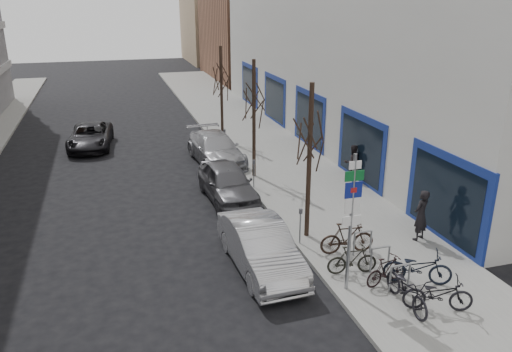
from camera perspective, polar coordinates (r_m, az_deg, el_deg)
ground at (r=14.19m, az=1.21°, el=-14.72°), size 120.00×120.00×0.00m
sidewalk_east at (r=23.99m, az=4.13°, el=0.35°), size 5.00×70.00×0.15m
commercial_building at (r=34.21m, az=21.09°, el=13.43°), size 20.00×32.00×10.00m
brick_building_far at (r=53.91m, az=1.37°, el=15.50°), size 12.00×14.00×8.00m
tan_building_far at (r=68.39m, az=-2.26°, el=16.82°), size 13.00×12.00×9.00m
highway_sign_pole at (r=13.82m, az=10.85°, el=-4.42°), size 0.55×0.10×4.20m
bike_rack at (r=15.72m, az=14.00°, el=-8.87°), size 0.66×2.26×0.83m
tree_near at (r=16.37m, az=6.26°, el=5.76°), size 1.80×1.80×5.50m
tree_mid at (r=22.37m, az=-0.24°, el=9.66°), size 1.80×1.80×5.50m
tree_far at (r=28.58m, az=-4.02°, el=11.84°), size 1.80×1.80×5.50m
meter_front at (r=16.84m, az=5.09°, el=-5.32°), size 0.10×0.08×1.27m
meter_mid at (r=21.66m, az=-0.25°, el=0.59°), size 0.10×0.08×1.27m
meter_back at (r=26.74m, az=-3.60°, el=4.31°), size 0.10×0.08×1.27m
bike_near_left at (r=14.23m, az=16.93°, el=-11.99°), size 0.61×1.97×1.20m
bike_near_right at (r=15.15m, az=14.67°, el=-10.35°), size 1.54×0.76×0.90m
bike_mid_curb at (r=15.36m, az=18.03°, el=-9.62°), size 2.02×1.39×1.20m
bike_mid_inner at (r=15.43m, az=10.94°, el=-9.35°), size 1.60×0.70×0.94m
bike_far_curb at (r=14.35m, az=20.11°, el=-12.27°), size 1.92×1.20×1.13m
bike_far_inner at (r=16.51m, az=10.37°, el=-6.94°), size 1.87×0.75×1.11m
parked_car_front at (r=15.58m, az=0.53°, el=-8.09°), size 1.79×4.64×1.51m
parked_car_mid at (r=20.75m, az=-3.27°, el=-0.76°), size 2.00×4.56×1.53m
parked_car_back at (r=25.52m, az=-4.62°, el=3.14°), size 2.49×5.32×1.50m
lane_car at (r=29.62m, az=-18.40°, el=4.35°), size 2.65×4.96×1.32m
pedestrian_near at (r=17.88m, az=18.32°, el=-4.28°), size 0.78×0.68×1.81m
pedestrian_far at (r=23.06m, az=10.95°, el=1.58°), size 0.63×0.45×1.65m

